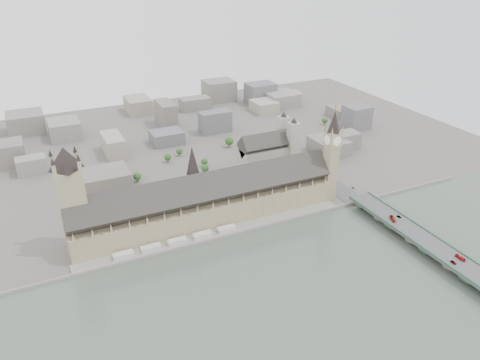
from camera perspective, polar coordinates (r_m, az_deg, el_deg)
name	(u,v)px	position (r m, az deg, el deg)	size (l,w,h in m)	color
ground	(214,231)	(458.44, -3.15, -6.23)	(900.00, 900.00, 0.00)	#595651
river_thames	(306,348)	(344.84, 8.09, -19.66)	(600.00, 600.00, 0.00)	#4D5B4E
embankment_wall	(220,237)	(445.96, -2.41, -7.01)	(600.00, 1.50, 3.00)	gray
river_terrace	(217,234)	(452.05, -2.79, -6.59)	(270.00, 15.00, 2.00)	gray
terrace_tents	(177,241)	(439.80, -7.67, -7.39)	(118.00, 7.00, 4.00)	silver
palace_of_westminster	(206,202)	(462.61, -4.16, -2.66)	(265.00, 40.73, 55.44)	tan
elizabeth_tower	(332,150)	(499.08, 11.14, 3.65)	(17.00, 17.00, 107.50)	tan
victoria_tower	(71,195)	(430.57, -19.89, -1.74)	(30.00, 30.00, 100.00)	tan
central_tower	(193,169)	(448.91, -5.78, 1.36)	(13.00, 13.00, 48.00)	tan
westminster_bridge	(407,232)	(474.28, 19.68, -5.98)	(25.00, 325.00, 10.25)	#474749
bridge_parapets	(445,252)	(447.25, 23.68, -7.99)	(25.00, 235.00, 1.15)	#325C47
westminster_abbey	(269,153)	(565.33, 3.50, 3.25)	(68.00, 36.00, 64.00)	gray
city_skyline_inland	(146,132)	(661.13, -11.40, 5.70)	(720.00, 360.00, 38.00)	gray
park_trees	(184,200)	(500.45, -6.87, -2.39)	(110.00, 30.00, 15.00)	#234719
red_bus_north	(393,219)	(478.15, 18.11, -4.51)	(2.50, 10.67, 2.97)	#9D2411
red_bus_south	(460,258)	(443.10, 25.27, -8.57)	(2.22, 9.49, 2.64)	red
car_silver	(399,217)	(485.34, 18.81, -4.25)	(1.57, 4.50, 1.48)	gray
car_grey	(453,262)	(435.74, 24.58, -9.13)	(2.57, 5.56, 1.55)	gray
car_approach	(353,188)	(528.57, 13.62, -0.92)	(1.88, 4.62, 1.34)	gray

